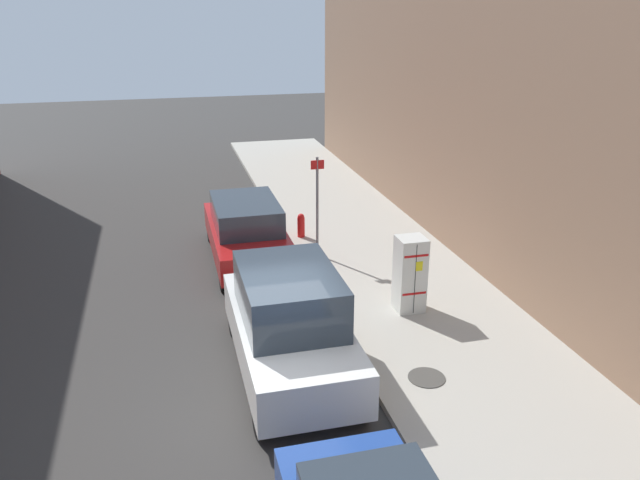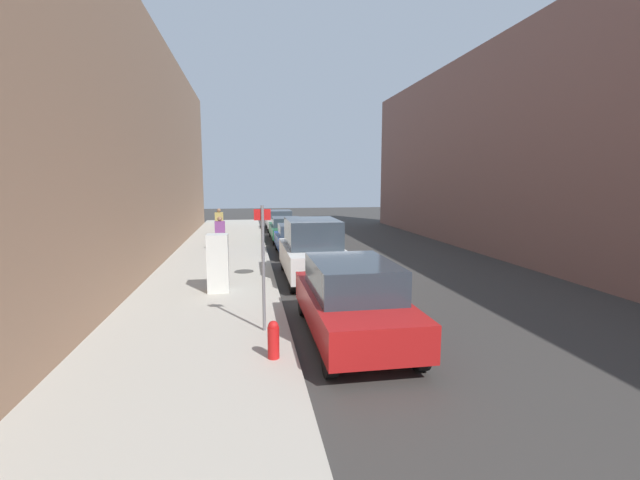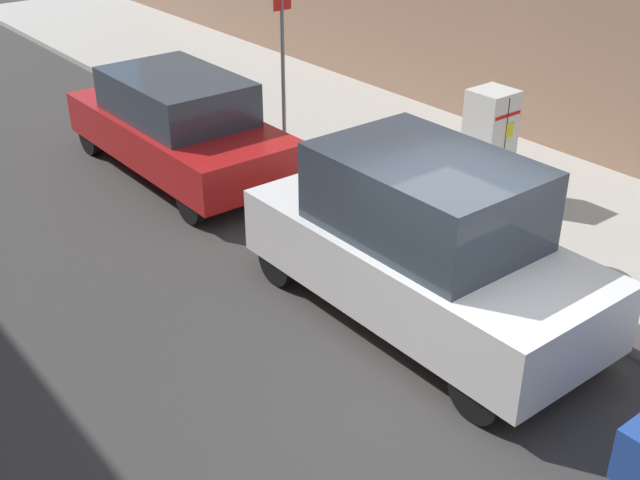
# 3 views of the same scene
# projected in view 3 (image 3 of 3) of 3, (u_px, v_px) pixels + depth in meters

# --- Properties ---
(ground_plane) EXTENTS (80.00, 80.00, 0.00)m
(ground_plane) POSITION_uv_depth(u_px,v_px,m) (441.00, 372.00, 8.98)
(ground_plane) COLOR #383533
(discarded_refrigerator) EXTENTS (0.62, 0.62, 1.74)m
(discarded_refrigerator) POSITION_uv_depth(u_px,v_px,m) (488.00, 145.00, 12.37)
(discarded_refrigerator) COLOR silver
(discarded_refrigerator) RESTS_ON sidewalk_slab
(manhole_cover) EXTENTS (0.70, 0.70, 0.02)m
(manhole_cover) POSITION_uv_depth(u_px,v_px,m) (606.00, 279.00, 10.48)
(manhole_cover) COLOR #47443F
(manhole_cover) RESTS_ON sidewalk_slab
(street_sign_post) EXTENTS (0.36, 0.07, 2.79)m
(street_sign_post) POSITION_uv_depth(u_px,v_px,m) (283.00, 64.00, 13.91)
(street_sign_post) COLOR slate
(street_sign_post) RESTS_ON sidewalk_slab
(fire_hydrant) EXTENTS (0.22, 0.22, 0.72)m
(fire_hydrant) POSITION_uv_depth(u_px,v_px,m) (232.00, 107.00, 15.48)
(fire_hydrant) COLOR red
(fire_hydrant) RESTS_ON sidewalk_slab
(parked_suv_red) EXTENTS (1.93, 4.74, 1.73)m
(parked_suv_red) POSITION_uv_depth(u_px,v_px,m) (178.00, 124.00, 13.54)
(parked_suv_red) COLOR red
(parked_suv_red) RESTS_ON ground
(parked_van_white) EXTENTS (1.98, 4.61, 2.13)m
(parked_van_white) POSITION_uv_depth(u_px,v_px,m) (422.00, 242.00, 9.48)
(parked_van_white) COLOR silver
(parked_van_white) RESTS_ON ground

